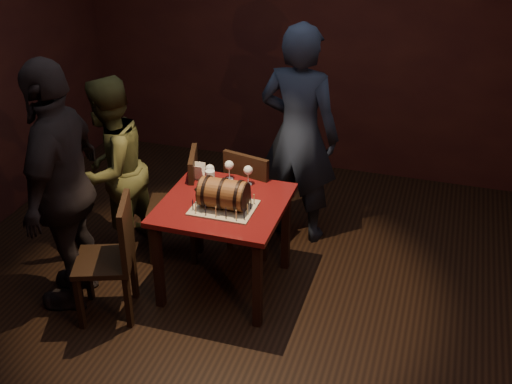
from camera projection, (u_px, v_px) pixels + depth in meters
The scene contains 16 objects.
room_shell at pixel (240, 133), 4.19m from camera, with size 5.04×5.04×2.80m.
pub_table at pixel (224, 215), 4.76m from camera, with size 0.90×0.90×0.75m.
cake_board at pixel (224, 208), 4.62m from camera, with size 0.45×0.35×0.01m, color #A69D86.
barrel_cake at pixel (223, 194), 4.57m from camera, with size 0.39×0.23×0.23m.
birthday_candles at pixel (224, 202), 4.60m from camera, with size 0.40×0.30×0.09m.
wine_glass_left at pixel (210, 170), 4.91m from camera, with size 0.07×0.07×0.16m.
wine_glass_mid at pixel (229, 166), 4.97m from camera, with size 0.07×0.07×0.16m.
wine_glass_right at pixel (248, 171), 4.89m from camera, with size 0.07×0.07×0.16m.
pint_of_ale at pixel (210, 180), 4.86m from camera, with size 0.07×0.07×0.15m.
menu_card at pixel (198, 172), 5.00m from camera, with size 0.10×0.05×0.13m, color white, non-canonical shape.
chair_back at pixel (252, 196), 5.26m from camera, with size 0.48×0.48×0.93m.
chair_left_rear at pixel (183, 199), 5.22m from camera, with size 0.50×0.50×0.93m.
chair_left_front at pixel (114, 253), 4.53m from camera, with size 0.51×0.51×0.93m.
person_back at pixel (299, 135), 5.31m from camera, with size 0.69×0.45×1.89m, color #182031.
person_left_rear at pixel (111, 170), 5.14m from camera, with size 0.75×0.58×1.53m, color #3F4020.
person_left_front at pixel (63, 187), 4.51m from camera, with size 1.10×0.46×1.88m, color black.
Camera 1 is at (1.27, -3.66, 3.06)m, focal length 45.00 mm.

